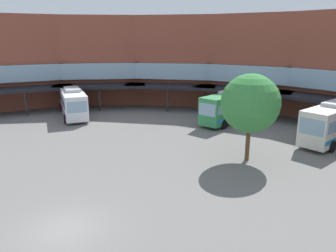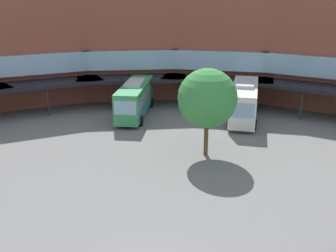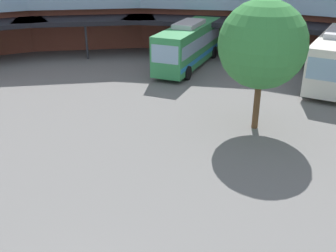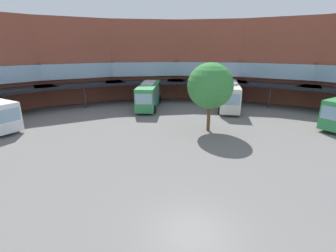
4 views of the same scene
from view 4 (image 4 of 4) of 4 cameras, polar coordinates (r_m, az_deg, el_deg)
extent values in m
plane|color=slate|center=(13.17, 5.54, -23.51)|extent=(121.95, 121.95, 0.00)
cube|color=brown|center=(45.41, 24.17, 13.52)|extent=(13.80, 12.46, 12.98)
cube|color=#8CADC6|center=(44.89, 23.89, 11.85)|extent=(12.93, 11.89, 2.27)
cube|color=black|center=(40.73, 22.99, 8.73)|extent=(12.60, 10.86, 0.40)
cylinder|color=#2D2D33|center=(39.41, 22.46, 6.12)|extent=(0.20, 0.20, 3.24)
cube|color=brown|center=(45.93, 9.26, 14.83)|extent=(14.00, 9.73, 12.98)
cube|color=#8CADC6|center=(45.41, 9.16, 13.16)|extent=(12.87, 9.56, 2.27)
cube|color=black|center=(41.24, 8.94, 10.00)|extent=(13.37, 7.84, 0.40)
cylinder|color=#2D2D33|center=(39.90, 8.79, 7.39)|extent=(0.20, 0.20, 3.24)
cube|color=brown|center=(45.65, -5.73, 14.94)|extent=(12.76, 6.00, 12.98)
cube|color=#8CADC6|center=(45.13, -5.63, 13.26)|extent=(11.48, 6.24, 2.27)
cube|color=black|center=(40.97, -5.17, 10.09)|extent=(12.76, 4.00, 0.40)
cylinder|color=#2D2D33|center=(39.64, -4.94, 7.46)|extent=(0.20, 0.20, 3.24)
cube|color=brown|center=(44.58, -20.81, 13.85)|extent=(14.00, 9.73, 12.98)
cube|color=#8CADC6|center=(44.07, -20.52, 12.15)|extent=(12.87, 9.56, 2.27)
cube|color=black|center=(39.94, -19.36, 8.97)|extent=(13.37, 7.84, 0.40)
cylinder|color=#2D2D33|center=(38.64, -18.75, 6.32)|extent=(0.20, 0.20, 3.24)
cube|color=black|center=(38.21, -33.70, 6.64)|extent=(12.60, 10.86, 0.40)
cylinder|color=#2D2D33|center=(36.94, -32.71, 3.94)|extent=(0.20, 0.20, 3.24)
cube|color=silver|center=(37.38, 13.88, 6.96)|extent=(5.88, 10.69, 3.29)
cube|color=#8CADC6|center=(37.31, 13.92, 7.56)|extent=(5.72, 10.12, 1.05)
cube|color=#267FBF|center=(37.55, 13.77, 5.58)|extent=(5.83, 10.50, 0.39)
cube|color=#8CADC6|center=(32.25, 14.39, 5.98)|extent=(2.18, 0.86, 1.45)
cube|color=#B2B2B7|center=(37.10, 14.09, 9.73)|extent=(2.94, 4.14, 0.36)
cylinder|color=black|center=(34.33, 16.14, 3.38)|extent=(0.65, 1.14, 1.10)
cylinder|color=black|center=(34.16, 11.84, 3.63)|extent=(0.65, 1.14, 1.10)
cylinder|color=black|center=(41.22, 15.28, 5.78)|extent=(0.65, 1.14, 1.10)
cylinder|color=black|center=(41.07, 11.68, 6.00)|extent=(0.65, 1.14, 1.10)
cube|color=#8CADC6|center=(30.10, 33.80, 2.43)|extent=(1.01, 2.00, 1.35)
cylinder|color=black|center=(32.61, 32.63, 0.48)|extent=(1.12, 0.73, 1.10)
cube|color=#338C4C|center=(37.25, -4.38, 7.27)|extent=(4.71, 10.72, 3.13)
cube|color=#8CADC6|center=(37.18, -4.39, 7.84)|extent=(4.62, 10.12, 1.00)
cube|color=#267FBF|center=(37.42, -4.35, 5.95)|extent=(4.69, 10.52, 0.38)
cube|color=#8CADC6|center=(32.16, -5.69, 6.24)|extent=(2.14, 0.60, 1.38)
cube|color=#B2B2B7|center=(36.97, -4.44, 9.93)|extent=(2.51, 4.04, 0.36)
cylinder|color=black|center=(33.93, -3.10, 3.90)|extent=(0.54, 1.14, 1.10)
cylinder|color=black|center=(34.32, -7.20, 3.94)|extent=(0.54, 1.14, 1.10)
cylinder|color=black|center=(40.82, -1.91, 6.28)|extent=(0.54, 1.14, 1.10)
cylinder|color=black|center=(41.13, -5.35, 6.30)|extent=(0.54, 1.14, 1.10)
cube|color=#8CADC6|center=(29.23, -33.04, 2.06)|extent=(1.55, 1.83, 1.31)
cylinder|color=black|center=(31.56, -31.79, 0.12)|extent=(1.04, 0.93, 1.10)
cylinder|color=brown|center=(26.77, 9.42, 2.59)|extent=(0.36, 0.36, 3.54)
sphere|color=#38843D|center=(26.15, 9.76, 9.13)|extent=(4.78, 4.78, 4.78)
camera|label=1|loc=(15.37, 88.18, 6.08)|focal=35.26mm
camera|label=2|loc=(6.83, 156.51, 20.36)|focal=41.93mm
camera|label=3|loc=(7.55, 62.66, 16.77)|focal=42.84mm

